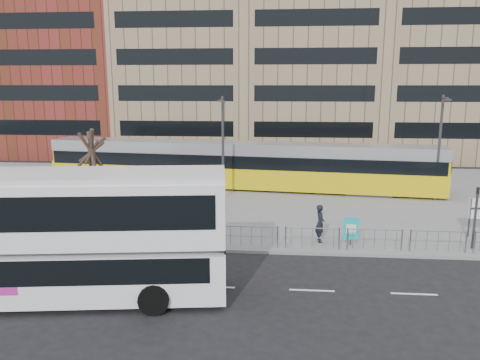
# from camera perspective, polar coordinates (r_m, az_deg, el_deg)

# --- Properties ---
(ground) EXTENTS (120.00, 120.00, 0.00)m
(ground) POSITION_cam_1_polar(r_m,az_deg,el_deg) (23.11, 3.06, -8.95)
(ground) COLOR black
(ground) RESTS_ON ground
(plaza) EXTENTS (64.00, 24.00, 0.15)m
(plaza) POSITION_cam_1_polar(r_m,az_deg,el_deg) (34.58, 3.67, -1.84)
(plaza) COLOR slate
(plaza) RESTS_ON ground
(kerb) EXTENTS (64.00, 0.25, 0.17)m
(kerb) POSITION_cam_1_polar(r_m,az_deg,el_deg) (23.13, 3.07, -8.74)
(kerb) COLOR gray
(kerb) RESTS_ON ground
(building_row) EXTENTS (70.40, 18.40, 31.20)m
(building_row) POSITION_cam_1_polar(r_m,az_deg,el_deg) (56.11, 5.97, 16.47)
(building_row) COLOR maroon
(building_row) RESTS_ON ground
(pedestrian_barrier) EXTENTS (32.07, 0.07, 1.10)m
(pedestrian_barrier) POSITION_cam_1_polar(r_m,az_deg,el_deg) (23.29, 8.08, -6.33)
(pedestrian_barrier) COLOR gray
(pedestrian_barrier) RESTS_ON plaza
(road_markings) EXTENTS (62.00, 0.12, 0.01)m
(road_markings) POSITION_cam_1_polar(r_m,az_deg,el_deg) (19.41, 5.72, -13.14)
(road_markings) COLOR white
(road_markings) RESTS_ON ground
(double_decker_bus) EXTENTS (12.63, 4.44, 4.94)m
(double_decker_bus) POSITION_cam_1_polar(r_m,az_deg,el_deg) (18.85, -21.10, -5.96)
(double_decker_bus) COLOR white
(double_decker_bus) RESTS_ON ground
(tram) EXTENTS (30.44, 6.23, 3.57)m
(tram) POSITION_cam_1_polar(r_m,az_deg,el_deg) (36.31, -0.13, 1.83)
(tram) COLOR #D3B90B
(tram) RESTS_ON plaza
(ad_panel) EXTENTS (0.76, 0.10, 1.43)m
(ad_panel) POSITION_cam_1_polar(r_m,az_deg,el_deg) (24.19, 13.39, -5.85)
(ad_panel) COLOR #2D2D30
(ad_panel) RESTS_ON plaza
(pedestrian) EXTENTS (0.53, 0.75, 1.96)m
(pedestrian) POSITION_cam_1_polar(r_m,az_deg,el_deg) (24.34, 9.74, -5.22)
(pedestrian) COLOR black
(pedestrian) RESTS_ON plaza
(traffic_light_west) EXTENTS (0.20, 0.23, 3.10)m
(traffic_light_west) POSITION_cam_1_polar(r_m,az_deg,el_deg) (25.08, -9.59, -2.36)
(traffic_light_west) COLOR #2D2D30
(traffic_light_west) RESTS_ON plaza
(traffic_light_east) EXTENTS (0.23, 0.25, 3.10)m
(traffic_light_east) POSITION_cam_1_polar(r_m,az_deg,el_deg) (25.47, 26.82, -3.25)
(traffic_light_east) COLOR #2D2D30
(traffic_light_east) RESTS_ON plaza
(lamp_post_west) EXTENTS (0.45, 1.04, 7.15)m
(lamp_post_west) POSITION_cam_1_polar(r_m,az_deg,el_deg) (32.49, -2.11, 4.50)
(lamp_post_west) COLOR #2D2D30
(lamp_post_west) RESTS_ON plaza
(lamp_post_east) EXTENTS (0.45, 1.04, 7.26)m
(lamp_post_east) POSITION_cam_1_polar(r_m,az_deg,el_deg) (34.72, 23.17, 4.12)
(lamp_post_east) COLOR #2D2D30
(lamp_post_east) RESTS_ON plaza
(bare_tree) EXTENTS (4.49, 4.49, 7.60)m
(bare_tree) POSITION_cam_1_polar(r_m,az_deg,el_deg) (28.88, -17.82, 6.26)
(bare_tree) COLOR black
(bare_tree) RESTS_ON plaza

